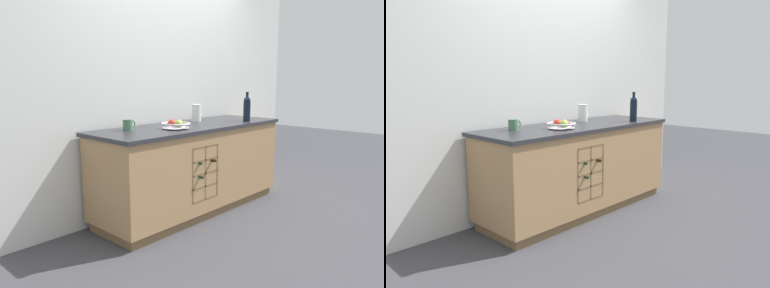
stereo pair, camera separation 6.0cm
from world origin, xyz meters
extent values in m
plane|color=#424247|center=(0.00, 0.00, 0.00)|extent=(14.00, 14.00, 0.00)
cube|color=silver|center=(0.00, 0.40, 1.27)|extent=(4.49, 0.06, 2.55)
cube|color=brown|center=(0.00, 0.00, 0.04)|extent=(2.03, 0.60, 0.09)
cube|color=tan|center=(0.00, 0.00, 0.47)|extent=(2.09, 0.66, 0.76)
cube|color=#2D2D33|center=(0.00, 0.00, 0.86)|extent=(2.13, 0.70, 0.03)
cube|color=brown|center=(-0.18, -0.23, 0.48)|extent=(0.34, 0.01, 0.50)
cube|color=brown|center=(-0.35, -0.28, 0.48)|extent=(0.02, 0.10, 0.50)
cube|color=brown|center=(-0.01, -0.28, 0.48)|extent=(0.02, 0.10, 0.50)
cube|color=brown|center=(-0.18, -0.28, 0.23)|extent=(0.34, 0.10, 0.02)
cube|color=brown|center=(-0.18, -0.28, 0.35)|extent=(0.34, 0.10, 0.02)
cube|color=brown|center=(-0.18, -0.28, 0.48)|extent=(0.34, 0.10, 0.02)
cube|color=brown|center=(-0.18, -0.28, 0.60)|extent=(0.34, 0.10, 0.02)
cube|color=brown|center=(-0.18, -0.28, 0.73)|extent=(0.34, 0.10, 0.02)
cube|color=brown|center=(-0.18, -0.28, 0.48)|extent=(0.02, 0.10, 0.50)
cylinder|color=#19381E|center=(-0.26, -0.18, 0.46)|extent=(0.07, 0.21, 0.07)
cylinder|color=#19381E|center=(-0.26, -0.33, 0.46)|extent=(0.03, 0.09, 0.03)
cylinder|color=#19381E|center=(-0.26, -0.17, 0.59)|extent=(0.07, 0.20, 0.07)
cylinder|color=#19381E|center=(-0.26, -0.31, 0.59)|extent=(0.03, 0.09, 0.03)
cylinder|color=black|center=(-0.09, -0.18, 0.58)|extent=(0.07, 0.21, 0.07)
cylinder|color=black|center=(-0.09, -0.33, 0.58)|extent=(0.03, 0.09, 0.03)
cylinder|color=silver|center=(-0.32, -0.09, 0.89)|extent=(0.12, 0.12, 0.01)
cone|color=silver|center=(-0.32, -0.09, 0.91)|extent=(0.25, 0.25, 0.05)
torus|color=silver|center=(-0.32, -0.09, 0.93)|extent=(0.27, 0.27, 0.02)
sphere|color=gold|center=(-0.26, -0.07, 0.92)|extent=(0.07, 0.07, 0.07)
sphere|color=red|center=(-0.35, -0.07, 0.93)|extent=(0.08, 0.08, 0.08)
sphere|color=#7FA838|center=(-0.34, -0.15, 0.93)|extent=(0.08, 0.08, 0.08)
cylinder|color=white|center=(0.25, 0.17, 0.97)|extent=(0.10, 0.10, 0.18)
torus|color=white|center=(0.25, 0.17, 1.06)|extent=(0.10, 0.10, 0.01)
torus|color=white|center=(0.31, 0.17, 0.98)|extent=(0.11, 0.01, 0.11)
cylinder|color=#4C7A56|center=(-0.69, 0.14, 0.93)|extent=(0.09, 0.09, 0.10)
torus|color=#4C7A56|center=(-0.64, 0.14, 0.93)|extent=(0.08, 0.01, 0.08)
cylinder|color=black|center=(0.62, -0.23, 0.99)|extent=(0.08, 0.08, 0.21)
sphere|color=black|center=(0.62, -0.23, 1.10)|extent=(0.07, 0.07, 0.07)
cylinder|color=black|center=(0.62, -0.23, 1.14)|extent=(0.03, 0.03, 0.09)
cylinder|color=black|center=(0.62, -0.23, 1.19)|extent=(0.03, 0.03, 0.01)
camera|label=1|loc=(-2.71, -2.49, 1.33)|focal=35.00mm
camera|label=2|loc=(-2.67, -2.53, 1.33)|focal=35.00mm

